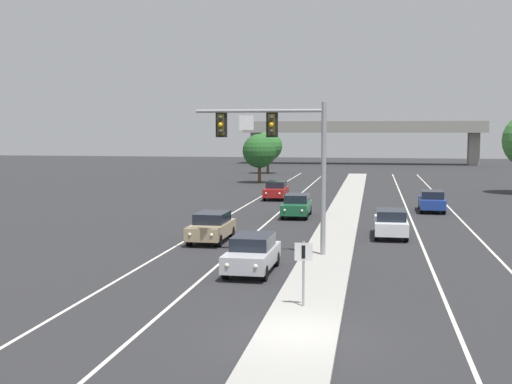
# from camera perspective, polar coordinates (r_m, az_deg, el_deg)

# --- Properties ---
(ground_plane) EXTENTS (260.00, 260.00, 0.00)m
(ground_plane) POSITION_cam_1_polar(r_m,az_deg,el_deg) (19.89, 3.52, -12.35)
(ground_plane) COLOR #28282B
(median_island) EXTENTS (2.40, 110.00, 0.15)m
(median_island) POSITION_cam_1_polar(r_m,az_deg,el_deg) (37.38, 6.68, -3.91)
(median_island) COLOR #9E9B93
(median_island) RESTS_ON ground
(lane_stripe_oncoming_center) EXTENTS (0.14, 100.00, 0.01)m
(lane_stripe_oncoming_center) POSITION_cam_1_polar(r_m,az_deg,el_deg) (44.78, 1.19, -2.44)
(lane_stripe_oncoming_center) COLOR silver
(lane_stripe_oncoming_center) RESTS_ON ground
(lane_stripe_receding_center) EXTENTS (0.14, 100.00, 0.01)m
(lane_stripe_receding_center) POSITION_cam_1_polar(r_m,az_deg,el_deg) (44.33, 13.30, -2.66)
(lane_stripe_receding_center) COLOR silver
(lane_stripe_receding_center) RESTS_ON ground
(edge_stripe_left) EXTENTS (0.14, 100.00, 0.01)m
(edge_stripe_left) POSITION_cam_1_polar(r_m,az_deg,el_deg) (45.40, -2.93, -2.34)
(edge_stripe_left) COLOR silver
(edge_stripe_left) RESTS_ON ground
(edge_stripe_right) EXTENTS (0.14, 100.00, 0.01)m
(edge_stripe_right) POSITION_cam_1_polar(r_m,az_deg,el_deg) (44.64, 17.53, -2.71)
(edge_stripe_right) COLOR silver
(edge_stripe_right) RESTS_ON ground
(overhead_signal_mast) EXTENTS (6.28, 0.44, 7.20)m
(overhead_signal_mast) POSITION_cam_1_polar(r_m,az_deg,el_deg) (31.59, 2.26, 3.95)
(overhead_signal_mast) COLOR gray
(overhead_signal_mast) RESTS_ON median_island
(median_sign_post) EXTENTS (0.60, 0.10, 2.20)m
(median_sign_post) POSITION_cam_1_polar(r_m,az_deg,el_deg) (22.37, 4.09, -6.17)
(median_sign_post) COLOR gray
(median_sign_post) RESTS_ON median_island
(car_oncoming_silver) EXTENTS (1.87, 4.49, 1.58)m
(car_oncoming_silver) POSITION_cam_1_polar(r_m,az_deg,el_deg) (28.44, -0.32, -5.26)
(car_oncoming_silver) COLOR #B7B7BC
(car_oncoming_silver) RESTS_ON ground
(car_oncoming_tan) EXTENTS (1.86, 4.48, 1.58)m
(car_oncoming_tan) POSITION_cam_1_polar(r_m,az_deg,el_deg) (36.27, -3.83, -2.97)
(car_oncoming_tan) COLOR tan
(car_oncoming_tan) RESTS_ON ground
(car_oncoming_green) EXTENTS (1.87, 4.49, 1.58)m
(car_oncoming_green) POSITION_cam_1_polar(r_m,az_deg,el_deg) (46.57, 3.51, -1.14)
(car_oncoming_green) COLOR #195633
(car_oncoming_green) RESTS_ON ground
(car_oncoming_red) EXTENTS (1.88, 4.49, 1.58)m
(car_oncoming_red) POSITION_cam_1_polar(r_m,az_deg,el_deg) (58.50, 1.74, 0.18)
(car_oncoming_red) COLOR maroon
(car_oncoming_red) RESTS_ON ground
(car_receding_white) EXTENTS (1.84, 4.48, 1.58)m
(car_receding_white) POSITION_cam_1_polar(r_m,az_deg,el_deg) (38.46, 11.47, -2.60)
(car_receding_white) COLOR silver
(car_receding_white) RESTS_ON ground
(car_receding_blue) EXTENTS (1.92, 4.51, 1.58)m
(car_receding_blue) POSITION_cam_1_polar(r_m,az_deg,el_deg) (51.26, 14.82, -0.72)
(car_receding_blue) COLOR navy
(car_receding_blue) RESTS_ON ground
(overpass_bridge) EXTENTS (42.40, 6.40, 7.65)m
(overpass_bridge) POSITION_cam_1_polar(r_m,az_deg,el_deg) (120.70, 9.08, 5.11)
(overpass_bridge) COLOR gray
(overpass_bridge) RESTS_ON ground
(tree_far_left_c) EXTENTS (3.90, 3.90, 5.64)m
(tree_far_left_c) POSITION_cam_1_polar(r_m,az_deg,el_deg) (76.45, 0.30, 3.53)
(tree_far_left_c) COLOR #4C3823
(tree_far_left_c) RESTS_ON ground
(tree_far_left_a) EXTENTS (4.08, 4.08, 5.90)m
(tree_far_left_a) POSITION_cam_1_polar(r_m,az_deg,el_deg) (93.35, 1.02, 3.95)
(tree_far_left_a) COLOR #4C3823
(tree_far_left_a) RESTS_ON ground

